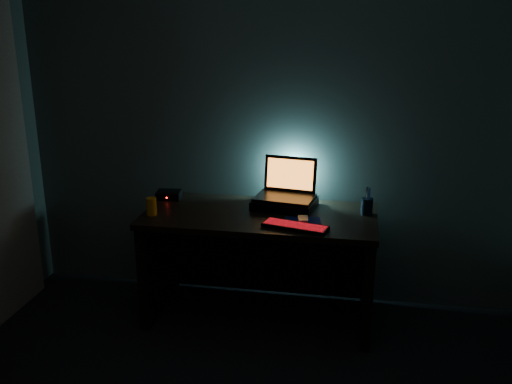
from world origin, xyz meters
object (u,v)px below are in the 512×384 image
(keyboard, at_px, (295,226))
(mouse, at_px, (303,220))
(laptop, at_px, (287,188))
(juice_glass, at_px, (152,206))
(pen_cup, at_px, (367,206))
(router, at_px, (169,195))

(keyboard, relative_size, mouse, 4.19)
(mouse, bearing_deg, keyboard, -117.25)
(laptop, relative_size, juice_glass, 3.66)
(laptop, bearing_deg, mouse, -57.76)
(laptop, relative_size, keyboard, 1.00)
(mouse, relative_size, pen_cup, 0.92)
(keyboard, distance_m, router, 1.02)
(mouse, bearing_deg, juice_glass, 174.00)
(pen_cup, xyz_separation_m, router, (-1.36, 0.08, -0.03))
(keyboard, height_order, juice_glass, juice_glass)
(pen_cup, bearing_deg, keyboard, -141.86)
(mouse, height_order, pen_cup, pen_cup)
(mouse, height_order, juice_glass, juice_glass)
(mouse, distance_m, pen_cup, 0.45)
(pen_cup, relative_size, juice_glass, 0.95)
(keyboard, relative_size, pen_cup, 3.87)
(juice_glass, height_order, router, juice_glass)
(laptop, xyz_separation_m, keyboard, (0.11, -0.43, -0.11))
(laptop, distance_m, mouse, 0.37)
(laptop, xyz_separation_m, router, (-0.83, -0.01, -0.09))
(pen_cup, distance_m, router, 1.36)
(mouse, relative_size, juice_glass, 0.88)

